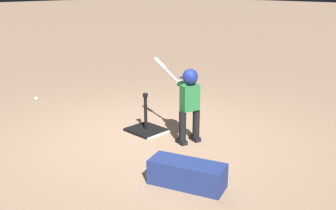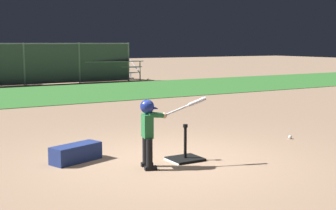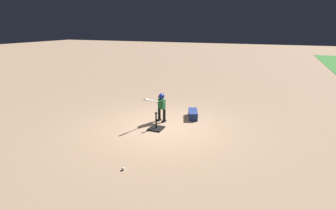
{
  "view_description": "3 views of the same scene",
  "coord_description": "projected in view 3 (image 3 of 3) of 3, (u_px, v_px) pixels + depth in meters",
  "views": [
    {
      "loc": [
        -3.9,
        3.6,
        2.14
      ],
      "look_at": [
        -0.31,
        -0.06,
        0.55
      ],
      "focal_mm": 42.0,
      "sensor_mm": 36.0,
      "label": 1
    },
    {
      "loc": [
        -3.77,
        -6.39,
        1.9
      ],
      "look_at": [
        -0.16,
        -0.27,
        0.95
      ],
      "focal_mm": 50.0,
      "sensor_mm": 36.0,
      "label": 2
    },
    {
      "loc": [
        7.73,
        3.36,
        3.35
      ],
      "look_at": [
        -0.52,
        -0.02,
        0.65
      ],
      "focal_mm": 28.0,
      "sensor_mm": 36.0,
      "label": 3
    }
  ],
  "objects": [
    {
      "name": "batting_tee",
      "position": [
        156.0,
        127.0,
        8.85
      ],
      "size": [
        0.52,
        0.46,
        0.59
      ],
      "color": "black",
      "rests_on": "ground_plane"
    },
    {
      "name": "equipment_bag",
      "position": [
        193.0,
        114.0,
        9.92
      ],
      "size": [
        0.9,
        0.58,
        0.28
      ],
      "primitive_type": "cube",
      "rotation": [
        0.0,
        0.0,
        0.34
      ],
      "color": "navy",
      "rests_on": "ground_plane"
    },
    {
      "name": "baseball",
      "position": [
        123.0,
        169.0,
        6.33
      ],
      "size": [
        0.07,
        0.07,
        0.07
      ],
      "primitive_type": "sphere",
      "color": "white",
      "rests_on": "ground_plane"
    },
    {
      "name": "ground_plane",
      "position": [
        163.0,
        127.0,
        9.03
      ],
      "size": [
        90.0,
        90.0,
        0.0
      ],
      "primitive_type": "plane",
      "color": "#93755B"
    },
    {
      "name": "home_plate",
      "position": [
        157.0,
        128.0,
        8.92
      ],
      "size": [
        0.45,
        0.45,
        0.02
      ],
      "primitive_type": "cube",
      "rotation": [
        0.0,
        0.0,
        0.02
      ],
      "color": "white",
      "rests_on": "ground_plane"
    },
    {
      "name": "batter_child",
      "position": [
        161.0,
        104.0,
        9.36
      ],
      "size": [
        1.03,
        0.43,
        1.07
      ],
      "color": "black",
      "rests_on": "ground_plane"
    }
  ]
}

